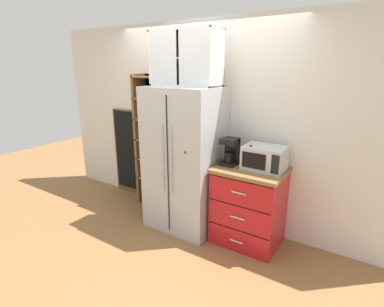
# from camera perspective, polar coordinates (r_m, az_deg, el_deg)

# --- Properties ---
(ground_plane) EXTENTS (10.71, 10.71, 0.00)m
(ground_plane) POSITION_cam_1_polar(r_m,az_deg,el_deg) (4.02, -1.20, -13.20)
(ground_plane) COLOR olive
(wall_back_cream) EXTENTS (5.01, 0.10, 2.55)m
(wall_back_cream) POSITION_cam_1_polar(r_m,az_deg,el_deg) (3.89, 2.02, 5.88)
(wall_back_cream) COLOR silver
(wall_back_cream) RESTS_ON ground
(refrigerator) EXTENTS (0.87, 0.73, 1.78)m
(refrigerator) POSITION_cam_1_polar(r_m,az_deg,el_deg) (3.66, -1.31, -1.09)
(refrigerator) COLOR #B7BABF
(refrigerator) RESTS_ON ground
(pantry_shelf_column) EXTENTS (0.53, 0.30, 1.90)m
(pantry_shelf_column) POSITION_cam_1_polar(r_m,az_deg,el_deg) (4.28, -7.16, 2.51)
(pantry_shelf_column) COLOR brown
(pantry_shelf_column) RESTS_ON ground
(counter_cabinet) EXTENTS (0.76, 0.62, 0.91)m
(counter_cabinet) POSITION_cam_1_polar(r_m,az_deg,el_deg) (3.50, 10.93, -9.84)
(counter_cabinet) COLOR red
(counter_cabinet) RESTS_ON ground
(microwave) EXTENTS (0.44, 0.33, 0.26)m
(microwave) POSITION_cam_1_polar(r_m,az_deg,el_deg) (3.29, 13.87, -0.83)
(microwave) COLOR #B7BABF
(microwave) RESTS_ON counter_cabinet
(coffee_maker) EXTENTS (0.17, 0.20, 0.31)m
(coffee_maker) POSITION_cam_1_polar(r_m,az_deg,el_deg) (3.38, 7.48, 0.46)
(coffee_maker) COLOR black
(coffee_maker) RESTS_ON counter_cabinet
(mug_cream) EXTENTS (0.12, 0.09, 0.09)m
(mug_cream) POSITION_cam_1_polar(r_m,az_deg,el_deg) (3.35, 11.72, -1.90)
(mug_cream) COLOR silver
(mug_cream) RESTS_ON counter_cabinet
(mug_sage) EXTENTS (0.11, 0.08, 0.08)m
(mug_sage) POSITION_cam_1_polar(r_m,az_deg,el_deg) (3.27, 11.13, -2.36)
(mug_sage) COLOR #8CA37F
(mug_sage) RESTS_ON counter_cabinet
(bottle_amber) EXTENTS (0.07, 0.07, 0.27)m
(bottle_amber) POSITION_cam_1_polar(r_m,az_deg,el_deg) (3.25, 11.20, -1.06)
(bottle_amber) COLOR brown
(bottle_amber) RESTS_ON counter_cabinet
(bottle_clear) EXTENTS (0.06, 0.06, 0.25)m
(bottle_clear) POSITION_cam_1_polar(r_m,az_deg,el_deg) (3.31, 11.54, -1.02)
(bottle_clear) COLOR silver
(bottle_clear) RESTS_ON counter_cabinet
(upper_cabinet) EXTENTS (0.84, 0.32, 0.62)m
(upper_cabinet) POSITION_cam_1_polar(r_m,az_deg,el_deg) (3.52, -0.99, 17.95)
(upper_cabinet) COLOR silver
(upper_cabinet) RESTS_ON refrigerator
(chalkboard_menu) EXTENTS (0.60, 0.04, 1.35)m
(chalkboard_menu) POSITION_cam_1_polar(r_m,az_deg,el_deg) (4.77, -12.04, 0.22)
(chalkboard_menu) COLOR brown
(chalkboard_menu) RESTS_ON ground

